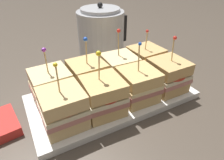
{
  "coord_description": "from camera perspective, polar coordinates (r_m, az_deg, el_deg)",
  "views": [
    {
      "loc": [
        -0.22,
        -0.4,
        0.35
      ],
      "look_at": [
        0.0,
        0.0,
        0.07
      ],
      "focal_mm": 32.0,
      "sensor_mm": 36.0,
      "label": 1
    }
  ],
  "objects": [
    {
      "name": "serving_platter",
      "position": [
        0.57,
        0.0,
        -4.76
      ],
      "size": [
        0.45,
        0.23,
        0.02
      ],
      "color": "white",
      "rests_on": "ground_plane"
    },
    {
      "name": "kettle_steel",
      "position": [
        0.81,
        -3.15,
        13.25
      ],
      "size": [
        0.2,
        0.18,
        0.21
      ],
      "color": "#B7BABF",
      "rests_on": "ground_plane"
    },
    {
      "name": "sandwich_back_center_left",
      "position": [
        0.56,
        -7.01,
        0.86
      ],
      "size": [
        0.1,
        0.1,
        0.16
      ],
      "color": "tan",
      "rests_on": "serving_platter"
    },
    {
      "name": "sandwich_front_center_left",
      "position": [
        0.49,
        -2.55,
        -4.65
      ],
      "size": [
        0.1,
        0.1,
        0.16
      ],
      "color": "tan",
      "rests_on": "serving_platter"
    },
    {
      "name": "sandwich_front_center_right",
      "position": [
        0.53,
        7.43,
        -1.41
      ],
      "size": [
        0.1,
        0.1,
        0.16
      ],
      "color": "tan",
      "rests_on": "serving_platter"
    },
    {
      "name": "sandwich_front_far_right",
      "position": [
        0.59,
        15.7,
        1.25
      ],
      "size": [
        0.1,
        0.1,
        0.16
      ],
      "color": "tan",
      "rests_on": "serving_platter"
    },
    {
      "name": "sandwich_back_far_right",
      "position": [
        0.65,
        9.52,
        5.27
      ],
      "size": [
        0.1,
        0.1,
        0.15
      ],
      "color": "tan",
      "rests_on": "serving_platter"
    },
    {
      "name": "sandwich_back_center_right",
      "position": [
        0.6,
        2.15,
        3.13
      ],
      "size": [
        0.1,
        0.1,
        0.16
      ],
      "color": "beige",
      "rests_on": "serving_platter"
    },
    {
      "name": "sandwich_front_far_left",
      "position": [
        0.46,
        -13.79,
        -7.92
      ],
      "size": [
        0.1,
        0.1,
        0.16
      ],
      "color": "#DBB77A",
      "rests_on": "serving_platter"
    },
    {
      "name": "sandwich_back_far_left",
      "position": [
        0.54,
        -16.88,
        -1.92
      ],
      "size": [
        0.1,
        0.1,
        0.16
      ],
      "color": "beige",
      "rests_on": "serving_platter"
    },
    {
      "name": "ground_plane",
      "position": [
        0.58,
        0.0,
        -5.47
      ],
      "size": [
        6.0,
        6.0,
        0.0
      ],
      "primitive_type": "plane",
      "color": "#4C4238"
    }
  ]
}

